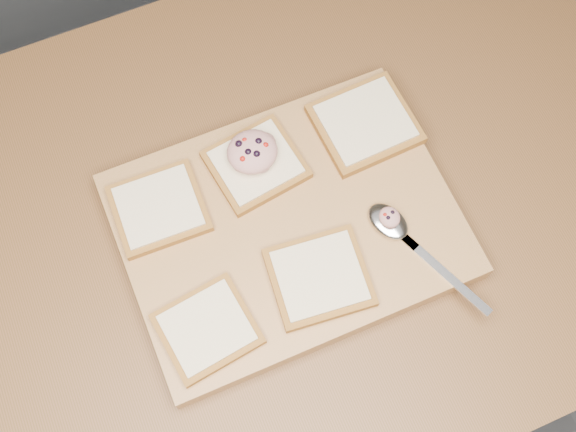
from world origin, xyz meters
The scene contains 11 objects.
ground centered at (0.00, 0.00, 0.00)m, with size 4.00×4.00×0.00m, color #515459.
island_counter centered at (0.00, 0.00, 0.45)m, with size 2.00×0.80×0.90m.
cutting_board centered at (-0.03, -0.04, 0.92)m, with size 0.44×0.33×0.04m, color #B27B4C.
bread_far_left centered at (-0.18, 0.05, 0.94)m, with size 0.12×0.11×0.02m.
bread_far_center centered at (-0.04, 0.06, 0.94)m, with size 0.13×0.12×0.02m.
bread_far_right centered at (0.13, 0.05, 0.94)m, with size 0.14×0.13×0.02m.
bread_near_left centered at (-0.18, -0.13, 0.94)m, with size 0.12×0.12×0.02m.
bread_near_center centered at (-0.02, -0.12, 0.94)m, with size 0.13×0.12×0.02m.
tuna_salad_dollop centered at (-0.04, 0.06, 0.97)m, with size 0.07×0.07×0.03m.
spoon centered at (0.10, -0.10, 0.94)m, with size 0.10×0.20×0.01m.
spoon_salad centered at (0.09, -0.09, 0.96)m, with size 0.03×0.03×0.02m.
Camera 1 is at (-0.16, -0.35, 1.83)m, focal length 45.00 mm.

